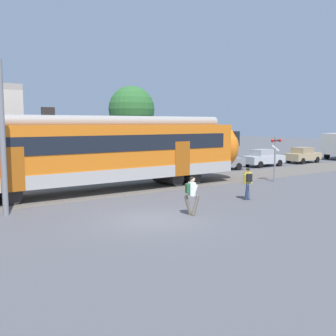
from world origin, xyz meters
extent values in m
plane|color=#515156|center=(0.00, 0.00, 0.00)|extent=(160.00, 160.00, 0.00)
cube|color=#B2ADA8|center=(1.00, 7.33, 1.05)|extent=(18.00, 3.06, 0.70)
cube|color=orange|center=(1.00, 7.33, 2.60)|extent=(18.00, 3.00, 2.40)
cube|color=black|center=(1.00, 5.81, 2.80)|extent=(16.56, 0.03, 0.90)
cube|color=#AC5413|center=(5.95, 5.81, 1.75)|extent=(1.10, 0.04, 2.10)
cube|color=#AC5413|center=(-3.95, 5.81, 1.75)|extent=(1.10, 0.04, 2.10)
cylinder|color=gray|center=(1.00, 7.33, 3.98)|extent=(17.64, 0.70, 0.70)
cube|color=black|center=(-1.70, 7.33, 4.53)|extent=(0.70, 0.12, 0.40)
cylinder|color=black|center=(7.28, 7.33, 0.45)|extent=(0.90, 2.40, 0.90)
cylinder|color=black|center=(5.88, 7.33, 0.45)|extent=(0.90, 2.40, 0.90)
cylinder|color=black|center=(-3.88, 7.33, 0.45)|extent=(0.90, 2.40, 0.90)
ellipsoid|color=orange|center=(10.55, 7.33, 2.25)|extent=(1.80, 2.85, 2.95)
cube|color=black|center=(10.90, 7.33, 2.85)|extent=(0.40, 2.40, 1.00)
cylinder|color=#6B6051|center=(1.93, -0.46, 0.43)|extent=(0.38, 0.26, 0.87)
cylinder|color=#6B6051|center=(1.73, -0.19, 0.43)|extent=(0.38, 0.26, 0.87)
cube|color=silver|center=(1.83, -0.32, 1.14)|extent=(0.35, 0.42, 0.56)
cylinder|color=silver|center=(1.83, -0.09, 1.09)|extent=(0.26, 0.17, 0.52)
cylinder|color=silver|center=(1.83, -0.56, 1.09)|extent=(0.26, 0.17, 0.52)
sphere|color=beige|center=(1.85, -0.33, 1.53)|extent=(0.22, 0.22, 0.22)
sphere|color=black|center=(1.83, -0.32, 1.56)|extent=(0.20, 0.20, 0.20)
cube|color=#235633|center=(1.66, -0.26, 1.16)|extent=(0.25, 0.32, 0.40)
cylinder|color=navy|center=(6.40, 0.80, 0.43)|extent=(0.28, 0.38, 0.87)
cylinder|color=navy|center=(6.13, 0.62, 0.43)|extent=(0.28, 0.38, 0.87)
cube|color=gold|center=(6.26, 0.71, 1.14)|extent=(0.43, 0.36, 0.56)
cylinder|color=gold|center=(6.03, 0.72, 1.09)|extent=(0.18, 0.26, 0.52)
cylinder|color=gold|center=(6.50, 0.70, 1.09)|extent=(0.18, 0.26, 0.52)
sphere|color=tan|center=(6.27, 0.73, 1.53)|extent=(0.22, 0.22, 0.22)
sphere|color=black|center=(6.26, 0.71, 1.56)|extent=(0.20, 0.20, 0.20)
cube|color=black|center=(6.19, 0.55, 1.16)|extent=(0.32, 0.26, 0.40)
cube|color=gray|center=(13.87, 10.98, 0.64)|extent=(4.06, 1.78, 0.68)
cube|color=slate|center=(13.72, 10.99, 1.26)|extent=(1.95, 1.51, 0.56)
cube|color=black|center=(14.67, 10.95, 1.22)|extent=(0.17, 1.37, 0.48)
cylinder|color=black|center=(15.14, 11.72, 0.30)|extent=(0.61, 0.22, 0.60)
cylinder|color=black|center=(15.08, 10.16, 0.30)|extent=(0.61, 0.22, 0.60)
cylinder|color=black|center=(12.66, 11.80, 0.30)|extent=(0.61, 0.22, 0.60)
cylinder|color=black|center=(12.60, 10.25, 0.30)|extent=(0.61, 0.22, 0.60)
cube|color=#B7BABF|center=(18.98, 10.92, 0.64)|extent=(4.04, 1.73, 0.68)
cube|color=#A1A3A8|center=(18.83, 10.92, 1.26)|extent=(1.93, 1.48, 0.56)
cube|color=black|center=(19.78, 10.90, 1.22)|extent=(0.15, 1.37, 0.48)
cylinder|color=black|center=(20.24, 11.67, 0.30)|extent=(0.60, 0.21, 0.60)
cylinder|color=black|center=(20.20, 10.11, 0.30)|extent=(0.60, 0.21, 0.60)
cylinder|color=black|center=(17.76, 11.72, 0.30)|extent=(0.60, 0.21, 0.60)
cylinder|color=black|center=(17.72, 10.16, 0.30)|extent=(0.60, 0.21, 0.60)
cube|color=tan|center=(24.67, 10.87, 0.64)|extent=(4.08, 1.85, 0.68)
cube|color=#9D8662|center=(24.52, 10.86, 1.26)|extent=(1.98, 1.54, 0.56)
cube|color=black|center=(25.47, 10.92, 1.22)|extent=(0.19, 1.37, 0.48)
cylinder|color=black|center=(25.87, 11.72, 0.30)|extent=(0.61, 0.23, 0.60)
cylinder|color=black|center=(25.95, 10.16, 0.30)|extent=(0.61, 0.23, 0.60)
cylinder|color=black|center=(23.39, 11.58, 0.30)|extent=(0.61, 0.23, 0.60)
cylinder|color=black|center=(23.47, 10.03, 0.30)|extent=(0.61, 0.23, 0.60)
cylinder|color=black|center=(30.22, 11.87, 0.42)|extent=(0.85, 0.27, 0.84)
cylinder|color=gray|center=(-4.69, 4.13, 3.25)|extent=(0.24, 0.24, 6.50)
cylinder|color=gray|center=(12.38, 4.11, 1.50)|extent=(0.11, 0.11, 3.00)
cube|color=black|center=(12.38, 4.11, 2.75)|extent=(0.80, 0.10, 0.10)
sphere|color=red|center=(12.00, 4.05, 2.75)|extent=(0.20, 0.20, 0.20)
sphere|color=red|center=(12.76, 4.05, 2.75)|extent=(0.20, 0.20, 0.20)
cube|color=white|center=(12.38, 4.08, 2.25)|extent=(0.72, 0.03, 0.48)
cylinder|color=brown|center=(9.74, 18.67, 1.85)|extent=(0.32, 0.32, 3.70)
sphere|color=#2D662D|center=(9.74, 18.67, 5.18)|extent=(4.23, 4.23, 4.23)
camera|label=1|loc=(-8.37, -13.20, 3.90)|focal=42.00mm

